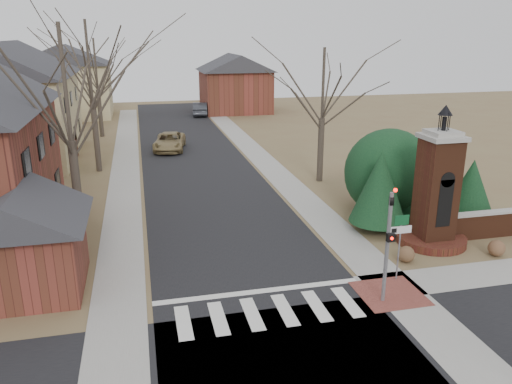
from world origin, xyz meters
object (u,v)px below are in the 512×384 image
object	(u,v)px
sign_post	(400,235)
brick_gate_monument	(435,199)
distant_car	(200,109)
traffic_signal_pole	(389,236)
pickup_truck	(170,142)

from	to	relation	value
sign_post	brick_gate_monument	distance (m)	4.55
sign_post	distant_car	xyz separation A→B (m)	(-2.34, 43.69, -1.17)
traffic_signal_pole	distant_car	world-z (taller)	traffic_signal_pole
pickup_truck	distant_car	bearing A→B (deg)	84.55
traffic_signal_pole	distant_car	distance (m)	45.15
sign_post	brick_gate_monument	size ratio (longest dim) A/B	0.42
brick_gate_monument	distant_car	size ratio (longest dim) A/B	1.37
traffic_signal_pole	pickup_truck	size ratio (longest dim) A/B	0.87
pickup_truck	brick_gate_monument	bearing A→B (deg)	-55.31
brick_gate_monument	pickup_truck	bearing A→B (deg)	115.11
brick_gate_monument	pickup_truck	size ratio (longest dim) A/B	1.25
traffic_signal_pole	brick_gate_monument	xyz separation A→B (m)	(4.70, 4.42, -0.42)
brick_gate_monument	distant_car	xyz separation A→B (m)	(-5.75, 40.68, -1.39)
traffic_signal_pole	brick_gate_monument	distance (m)	6.47
brick_gate_monument	traffic_signal_pole	bearing A→B (deg)	-136.76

